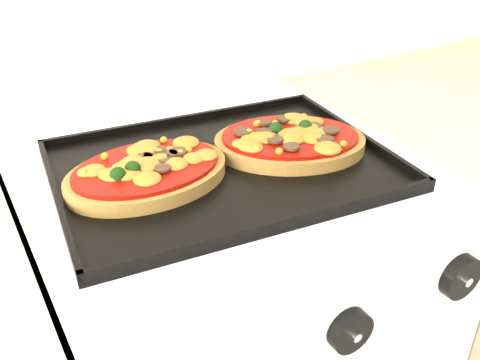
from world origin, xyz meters
TOP-DOWN VIEW (x-y plane):
  - control_panel at (-0.01, 1.39)m, footprint 0.60×0.02m
  - knob_center at (-0.02, 1.37)m, footprint 0.05×0.02m
  - knob_right at (0.16, 1.37)m, footprint 0.06×0.02m
  - baking_tray at (-0.01, 1.67)m, footprint 0.52×0.41m
  - pizza_left at (-0.13, 1.68)m, footprint 0.24×0.17m
  - pizza_right at (0.10, 1.67)m, footprint 0.29×0.26m

SIDE VIEW (x-z plane):
  - control_panel at x=-0.01m, z-range 0.81..0.90m
  - knob_center at x=-0.02m, z-range 0.83..0.88m
  - knob_right at x=0.16m, z-range 0.82..0.89m
  - baking_tray at x=-0.01m, z-range 0.91..0.93m
  - pizza_left at x=-0.13m, z-range 0.92..0.95m
  - pizza_right at x=0.10m, z-range 0.92..0.95m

